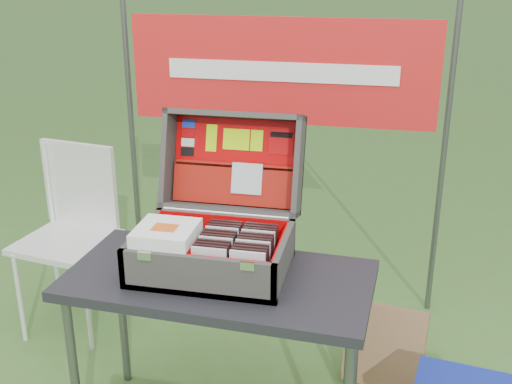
% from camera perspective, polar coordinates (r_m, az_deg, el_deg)
% --- Properties ---
extents(table, '(1.19, 0.64, 0.73)m').
position_cam_1_polar(table, '(2.66, -3.16, -14.32)').
color(table, black).
rests_on(table, ground).
extents(table_top, '(1.19, 0.64, 0.04)m').
position_cam_1_polar(table_top, '(2.48, -3.32, -7.82)').
color(table_top, black).
rests_on(table_top, ground).
extents(table_leg_fl, '(0.04, 0.04, 0.69)m').
position_cam_1_polar(table_leg_fl, '(2.67, -15.81, -15.63)').
color(table_leg_fl, '#59595B').
rests_on(table_leg_fl, ground).
extents(table_leg_bl, '(0.04, 0.04, 0.69)m').
position_cam_1_polar(table_leg_bl, '(3.01, -11.79, -10.70)').
color(table_leg_bl, '#59595B').
rests_on(table_leg_bl, ground).
extents(table_leg_br, '(0.04, 0.04, 0.69)m').
position_cam_1_polar(table_leg_br, '(2.79, 8.79, -13.14)').
color(table_leg_br, '#59595B').
rests_on(table_leg_br, ground).
extents(suitcase, '(0.58, 0.58, 0.53)m').
position_cam_1_polar(suitcase, '(2.44, -3.69, -0.83)').
color(suitcase, '#403D3A').
rests_on(suitcase, table).
extents(suitcase_base_bottom, '(0.58, 0.42, 0.02)m').
position_cam_1_polar(suitcase_base_bottom, '(2.50, -3.92, -6.77)').
color(suitcase_base_bottom, '#403D3A').
rests_on(suitcase_base_bottom, table_top).
extents(suitcase_base_wall_front, '(0.58, 0.02, 0.16)m').
position_cam_1_polar(suitcase_base_wall_front, '(2.30, -5.30, -7.50)').
color(suitcase_base_wall_front, '#403D3A').
rests_on(suitcase_base_wall_front, table_top).
extents(suitcase_base_wall_back, '(0.58, 0.02, 0.16)m').
position_cam_1_polar(suitcase_base_wall_back, '(2.64, -2.80, -3.56)').
color(suitcase_base_wall_back, '#403D3A').
rests_on(suitcase_base_wall_back, table_top).
extents(suitcase_base_wall_left, '(0.02, 0.42, 0.16)m').
position_cam_1_polar(suitcase_base_wall_left, '(2.55, -10.04, -4.75)').
color(suitcase_base_wall_left, '#403D3A').
rests_on(suitcase_base_wall_left, table_top).
extents(suitcase_base_wall_right, '(0.02, 0.42, 0.16)m').
position_cam_1_polar(suitcase_base_wall_right, '(2.41, 2.49, -6.02)').
color(suitcase_base_wall_right, '#403D3A').
rests_on(suitcase_base_wall_right, table_top).
extents(suitcase_liner_floor, '(0.54, 0.37, 0.01)m').
position_cam_1_polar(suitcase_liner_floor, '(2.49, -3.93, -6.47)').
color(suitcase_liner_floor, '#E40009').
rests_on(suitcase_liner_floor, suitcase_base_bottom).
extents(suitcase_latch_left, '(0.05, 0.01, 0.03)m').
position_cam_1_polar(suitcase_latch_left, '(2.32, -9.89, -5.62)').
color(suitcase_latch_left, silver).
rests_on(suitcase_latch_left, suitcase_base_wall_front).
extents(suitcase_latch_right, '(0.05, 0.01, 0.03)m').
position_cam_1_polar(suitcase_latch_right, '(2.21, -0.78, -6.60)').
color(suitcase_latch_right, silver).
rests_on(suitcase_latch_right, suitcase_base_wall_front).
extents(suitcase_hinge, '(0.52, 0.02, 0.02)m').
position_cam_1_polar(suitcase_hinge, '(2.62, -2.77, -1.90)').
color(suitcase_hinge, silver).
rests_on(suitcase_hinge, suitcase_base_wall_back).
extents(suitcase_lid_back, '(0.58, 0.14, 0.41)m').
position_cam_1_polar(suitcase_lid_back, '(2.74, -1.78, 2.70)').
color(suitcase_lid_back, '#403D3A').
rests_on(suitcase_lid_back, suitcase_base_wall_back).
extents(suitcase_lid_rim_far, '(0.58, 0.16, 0.07)m').
position_cam_1_polar(suitcase_lid_rim_far, '(2.68, -1.86, 6.88)').
color(suitcase_lid_rim_far, '#403D3A').
rests_on(suitcase_lid_rim_far, suitcase_lid_back).
extents(suitcase_lid_rim_near, '(0.58, 0.16, 0.07)m').
position_cam_1_polar(suitcase_lid_rim_near, '(2.69, -2.34, -1.50)').
color(suitcase_lid_rim_near, '#403D3A').
rests_on(suitcase_lid_rim_near, suitcase_lid_back).
extents(suitcase_lid_rim_left, '(0.02, 0.27, 0.44)m').
position_cam_1_polar(suitcase_lid_rim_left, '(2.76, -7.77, 3.03)').
color(suitcase_lid_rim_left, '#403D3A').
rests_on(suitcase_lid_rim_left, suitcase_lid_back).
extents(suitcase_lid_rim_right, '(0.02, 0.27, 0.44)m').
position_cam_1_polar(suitcase_lid_rim_right, '(2.63, 3.83, 2.28)').
color(suitcase_lid_rim_right, '#403D3A').
rests_on(suitcase_lid_rim_right, suitcase_lid_back).
extents(suitcase_lid_liner, '(0.53, 0.11, 0.35)m').
position_cam_1_polar(suitcase_lid_liner, '(2.73, -1.85, 2.70)').
color(suitcase_lid_liner, '#E40009').
rests_on(suitcase_lid_liner, suitcase_lid_back).
extents(suitcase_liner_wall_front, '(0.54, 0.01, 0.13)m').
position_cam_1_polar(suitcase_liner_wall_front, '(2.31, -5.20, -7.09)').
color(suitcase_liner_wall_front, '#E40009').
rests_on(suitcase_liner_wall_front, suitcase_base_bottom).
extents(suitcase_liner_wall_back, '(0.54, 0.01, 0.13)m').
position_cam_1_polar(suitcase_liner_wall_back, '(2.62, -2.89, -3.46)').
color(suitcase_liner_wall_back, '#E40009').
rests_on(suitcase_liner_wall_back, suitcase_base_bottom).
extents(suitcase_liner_wall_left, '(0.01, 0.37, 0.13)m').
position_cam_1_polar(suitcase_liner_wall_left, '(2.54, -9.75, -4.55)').
color(suitcase_liner_wall_left, '#E40009').
rests_on(suitcase_liner_wall_left, suitcase_base_bottom).
extents(suitcase_liner_wall_right, '(0.01, 0.37, 0.13)m').
position_cam_1_polar(suitcase_liner_wall_right, '(2.41, 2.15, -5.74)').
color(suitcase_liner_wall_right, '#E40009').
rests_on(suitcase_liner_wall_right, suitcase_base_bottom).
extents(suitcase_lid_pocket, '(0.52, 0.08, 0.17)m').
position_cam_1_polar(suitcase_lid_pocket, '(2.71, -2.06, 0.65)').
color(suitcase_lid_pocket, '#99150C').
rests_on(suitcase_lid_pocket, suitcase_lid_liner).
extents(suitcase_pocket_edge, '(0.51, 0.02, 0.02)m').
position_cam_1_polar(suitcase_pocket_edge, '(2.70, -1.99, 2.40)').
color(suitcase_pocket_edge, '#99150C').
rests_on(suitcase_pocket_edge, suitcase_lid_pocket).
extents(suitcase_pocket_cd, '(0.13, 0.05, 0.13)m').
position_cam_1_polar(suitcase_pocket_cd, '(2.68, -0.82, 1.20)').
color(suitcase_pocket_cd, silver).
rests_on(suitcase_pocket_cd, suitcase_lid_pocket).
extents(lid_sticker_cc_a, '(0.06, 0.01, 0.03)m').
position_cam_1_polar(lid_sticker_cc_a, '(2.78, -6.00, 6.06)').
color(lid_sticker_cc_a, '#1933B2').
rests_on(lid_sticker_cc_a, suitcase_lid_liner).
extents(lid_sticker_cc_b, '(0.06, 0.01, 0.03)m').
position_cam_1_polar(lid_sticker_cc_b, '(2.78, -6.04, 5.24)').
color(lid_sticker_cc_b, '#BD0608').
rests_on(lid_sticker_cc_b, suitcase_lid_liner).
extents(lid_sticker_cc_c, '(0.06, 0.01, 0.03)m').
position_cam_1_polar(lid_sticker_cc_c, '(2.78, -6.08, 4.41)').
color(lid_sticker_cc_c, white).
rests_on(lid_sticker_cc_c, suitcase_lid_liner).
extents(lid_sticker_cc_d, '(0.06, 0.01, 0.03)m').
position_cam_1_polar(lid_sticker_cc_d, '(2.78, -6.12, 3.59)').
color(lid_sticker_cc_d, black).
rests_on(lid_sticker_cc_d, suitcase_lid_liner).
extents(lid_card_neon_tall, '(0.05, 0.04, 0.11)m').
position_cam_1_polar(lid_card_neon_tall, '(2.75, -3.98, 4.82)').
color(lid_card_neon_tall, '#BCFD03').
rests_on(lid_card_neon_tall, suitcase_lid_liner).
extents(lid_card_neon_main, '(0.11, 0.03, 0.09)m').
position_cam_1_polar(lid_card_neon_main, '(2.72, -1.76, 4.70)').
color(lid_card_neon_main, '#BCFD03').
rests_on(lid_card_neon_main, suitcase_lid_liner).
extents(lid_card_neon_small, '(0.05, 0.03, 0.09)m').
position_cam_1_polar(lid_card_neon_small, '(2.70, 0.07, 4.59)').
color(lid_card_neon_small, '#BCFD03').
rests_on(lid_card_neon_small, suitcase_lid_liner).
extents(lid_sticker_band, '(0.10, 0.03, 0.10)m').
position_cam_1_polar(lid_sticker_band, '(2.68, 2.24, 4.46)').
color(lid_sticker_band, '#BD0608').
rests_on(lid_sticker_band, suitcase_lid_liner).
extents(lid_sticker_band_bar, '(0.09, 0.01, 0.02)m').
position_cam_1_polar(lid_sticker_band_bar, '(2.68, 2.29, 5.10)').
color(lid_sticker_band_bar, black).
rests_on(lid_sticker_band_bar, suitcase_lid_liner).
extents(cd_left_0, '(0.13, 0.01, 0.15)m').
position_cam_1_polar(cd_left_0, '(2.31, -4.18, -6.65)').
color(cd_left_0, silver).
rests_on(cd_left_0, suitcase_liner_floor).
extents(cd_left_1, '(0.13, 0.01, 0.15)m').
position_cam_1_polar(cd_left_1, '(2.33, -4.03, -6.39)').
color(cd_left_1, black).
rests_on(cd_left_1, suitcase_liner_floor).
extents(cd_left_2, '(0.13, 0.01, 0.15)m').
position_cam_1_polar(cd_left_2, '(2.35, -3.87, -6.14)').
color(cd_left_2, black).
rests_on(cd_left_2, suitcase_liner_floor).
extents(cd_left_3, '(0.13, 0.01, 0.15)m').
position_cam_1_polar(cd_left_3, '(2.37, -3.72, -5.90)').
color(cd_left_3, black).
rests_on(cd_left_3, suitcase_liner_floor).
extents(cd_left_4, '(0.13, 0.01, 0.15)m').
position_cam_1_polar(cd_left_4, '(2.39, -3.58, -5.66)').
color(cd_left_4, silver).
rests_on(cd_left_4, suitcase_liner_floor).
extents(cd_left_5, '(0.13, 0.01, 0.15)m').
position_cam_1_polar(cd_left_5, '(2.41, -3.43, -5.42)').
color(cd_left_5, black).
rests_on(cd_left_5, suitcase_liner_floor).
extents(cd_left_6, '(0.13, 0.01, 0.15)m').
position_cam_1_polar(cd_left_6, '(2.43, -3.29, -5.19)').
color(cd_left_6, black).
rests_on(cd_left_6, suitcase_liner_floor).
extents(cd_left_7, '(0.13, 0.01, 0.15)m').
position_cam_1_polar(cd_left_7, '(2.45, -3.15, -4.96)').
color(cd_left_7, black).
rests_on(cd_left_7, suitcase_liner_floor).
extents(cd_left_8, '(0.13, 0.01, 0.15)m').
position_cam_1_polar(cd_left_8, '(2.47, -3.01, -4.74)').
color(cd_left_8, silver).
rests_on(cd_left_8, suitcase_liner_floor).
extents(cd_left_9, '(0.13, 0.01, 0.15)m').
position_cam_1_polar(cd_left_9, '(2.49, -2.88, -4.51)').
color(cd_left_9, black).
rests_on(cd_left_9, suitcase_liner_floor).
extents(cd_left_10, '(0.13, 0.01, 0.15)m').
position_cam_1_polar(cd_left_10, '(2.51, -2.74, -4.30)').
color(cd_left_10, black).
rests_on(cd_left_10, suitcase_liner_floor).
extents(cd_left_11, '(0.13, 0.01, 0.15)m').
position_cam_1_polar(cd_left_11, '(2.53, -2.61, -4.08)').
color(cd_left_11, black).
rests_on(cd_left_11, suitcase_liner_floor).
extents(cd_right_0, '(0.13, 0.01, 0.15)m').
position_cam_1_polar(cd_right_0, '(2.28, -0.76, -7.00)').
color(cd_right_0, silver).
rests_on(cd_right_0, suitcase_liner_floor).
extents(cd_right_1, '(0.13, 0.01, 0.15)m').
position_cam_1_polar(cd_right_1, '(2.30, -0.63, -6.74)').
color(cd_right_1, black).
rests_on(cd_right_1, suitcase_liner_floor).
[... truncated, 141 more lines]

